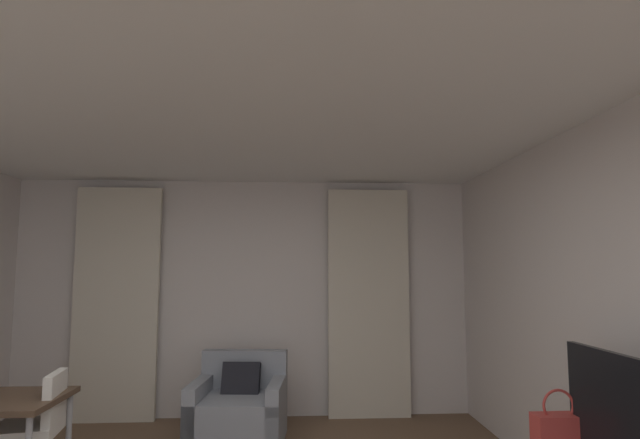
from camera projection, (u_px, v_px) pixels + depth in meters
wall_window at (245, 296)px, 5.53m from camera, size 5.12×0.06×2.60m
ceiling at (196, 78)px, 2.66m from camera, size 5.12×6.12×0.06m
curtain_left_panel at (116, 302)px, 5.32m from camera, size 0.90×0.06×2.50m
curtain_right_panel at (369, 301)px, 5.48m from camera, size 0.90×0.06×2.50m
armchair at (239, 411)px, 4.62m from camera, size 0.91×0.84×0.80m
tv_flatscreen at (631, 425)px, 2.46m from camera, size 0.20×1.02×0.64m
handbag_primary at (560, 432)px, 2.92m from camera, size 0.30×0.14×0.37m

